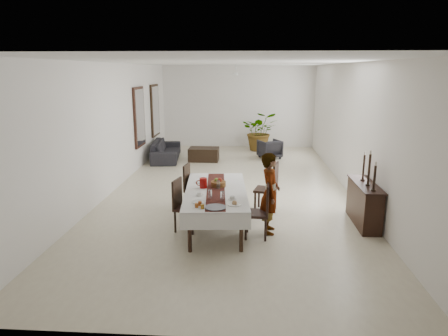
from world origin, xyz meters
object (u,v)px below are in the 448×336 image
red_pitcher (203,183)px  sofa (166,150)px  woman (270,193)px  sideboard_body (364,204)px  dining_table_top (216,192)px

red_pitcher → sofa: bearing=108.6°
red_pitcher → woman: woman is taller
red_pitcher → sideboard_body: bearing=3.7°
sofa → sideboard_body: bearing=-143.8°
dining_table_top → red_pitcher: (-0.26, 0.13, 0.14)m
dining_table_top → sofa: (-2.24, 6.01, -0.40)m
red_pitcher → dining_table_top: bearing=-26.5°
sideboard_body → sofa: (-5.19, 5.67, -0.09)m
dining_table_top → sofa: bearing=106.0°
red_pitcher → sofa: red_pitcher is taller
dining_table_top → sofa: dining_table_top is taller
woman → sideboard_body: bearing=-72.4°
red_pitcher → sofa: (-1.98, 5.88, -0.53)m
woman → sofa: woman is taller
red_pitcher → sideboard_body: 3.24m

